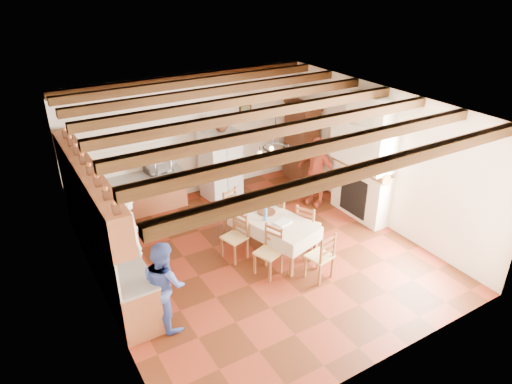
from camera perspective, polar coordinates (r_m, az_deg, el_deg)
floor at (r=9.23m, az=0.43°, el=-7.88°), size 6.00×6.50×0.02m
ceiling at (r=7.91m, az=0.51°, el=10.44°), size 6.00×6.50×0.02m
wall_back at (r=11.15m, az=-8.37°, el=6.91°), size 6.00×0.02×3.00m
wall_front at (r=6.32m, az=16.35°, el=-10.68°), size 6.00×0.02×3.00m
wall_left at (r=7.53m, az=-19.54°, el=-4.67°), size 0.02×6.50×3.00m
wall_right at (r=10.22m, az=15.06°, el=4.39°), size 0.02×6.50×3.00m
ceiling_beams at (r=7.94m, az=0.50°, el=9.74°), size 6.00×6.30×0.16m
lower_cabinets_left at (r=9.01m, az=-18.15°, el=-6.96°), size 0.60×4.30×0.86m
lower_cabinets_back at (r=10.85m, az=-14.85°, el=-0.49°), size 2.30×0.60×0.86m
countertop_left at (r=8.78m, az=-18.56°, el=-4.51°), size 0.62×4.30×0.04m
countertop_back at (r=10.66m, az=-15.13°, el=1.66°), size 2.34×0.62×0.04m
backsplash_left at (r=8.59m, az=-20.69°, el=-3.14°), size 0.03×4.30×0.60m
backsplash_back at (r=10.78m, az=-15.78°, el=3.74°), size 2.30×0.03×0.60m
upper_cabinets at (r=8.32m, az=-20.34°, el=1.01°), size 0.35×4.20×0.70m
fireplace at (r=10.20m, az=13.05°, el=3.95°), size 0.56×1.60×2.80m
wall_picture at (r=11.66m, az=-1.33°, el=9.88°), size 0.34×0.03×0.42m
refrigerator at (r=11.14m, az=-4.43°, el=3.49°), size 0.93×0.80×1.70m
hutch at (r=11.93m, az=5.64°, el=6.03°), size 0.61×1.20×2.08m
dining_table at (r=8.95m, az=2.24°, el=-3.87°), size 1.30×1.90×0.76m
chandelier at (r=8.26m, az=2.43°, el=5.57°), size 0.47×0.47×0.03m
chair_left_near at (r=8.45m, az=1.52°, el=-7.50°), size 0.52×0.53×0.96m
chair_left_far at (r=8.89m, az=-2.73°, el=-5.61°), size 0.50×0.51×0.96m
chair_right_near at (r=9.33m, az=6.50°, el=-4.06°), size 0.55×0.56×0.96m
chair_right_far at (r=9.66m, az=3.33°, el=-2.78°), size 0.48×0.50×0.96m
chair_end_near at (r=8.44m, az=7.98°, el=-7.84°), size 0.49×0.48×0.96m
chair_end_far at (r=9.73m, az=-2.53°, el=-2.51°), size 0.53×0.51×0.96m
person_man at (r=8.14m, az=-15.36°, el=-6.05°), size 0.47×0.70×1.90m
person_woman_blue at (r=7.37m, az=-11.39°, el=-11.26°), size 0.70×0.83×1.51m
person_woman_red at (r=10.83m, az=7.50°, el=2.61°), size 0.74×1.07×1.69m
microwave at (r=10.74m, az=-12.16°, el=3.26°), size 0.63×0.47×0.32m
fridge_vase at (r=10.80m, az=-4.37°, el=8.47°), size 0.35×0.35×0.32m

